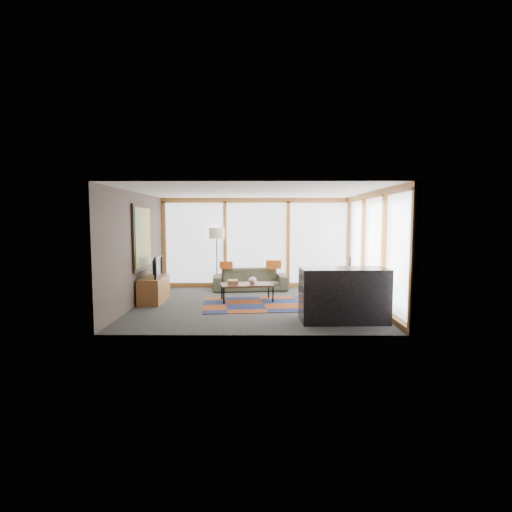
{
  "coord_description": "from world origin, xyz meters",
  "views": [
    {
      "loc": [
        0.07,
        -9.16,
        1.96
      ],
      "look_at": [
        0.0,
        0.4,
        1.1
      ],
      "focal_mm": 28.0,
      "sensor_mm": 36.0,
      "label": 1
    }
  ],
  "objects_px": {
    "television": "(155,267)",
    "bar_counter": "(343,295)",
    "floor_lamp": "(217,258)",
    "tv_console": "(154,289)",
    "bookshelf": "(353,288)",
    "coffee_table": "(247,292)",
    "sofa": "(250,279)"
  },
  "relations": [
    {
      "from": "coffee_table",
      "to": "television",
      "type": "xyz_separation_m",
      "value": [
        -2.2,
        -0.12,
        0.64
      ]
    },
    {
      "from": "coffee_table",
      "to": "bookshelf",
      "type": "xyz_separation_m",
      "value": [
        2.65,
        0.36,
        0.06
      ]
    },
    {
      "from": "floor_lamp",
      "to": "bookshelf",
      "type": "height_order",
      "value": "floor_lamp"
    },
    {
      "from": "tv_console",
      "to": "bar_counter",
      "type": "xyz_separation_m",
      "value": [
        4.16,
        -1.83,
        0.22
      ]
    },
    {
      "from": "floor_lamp",
      "to": "television",
      "type": "height_order",
      "value": "floor_lamp"
    },
    {
      "from": "floor_lamp",
      "to": "television",
      "type": "relative_size",
      "value": 1.98
    },
    {
      "from": "coffee_table",
      "to": "tv_console",
      "type": "xyz_separation_m",
      "value": [
        -2.23,
        -0.11,
        0.09
      ]
    },
    {
      "from": "tv_console",
      "to": "bar_counter",
      "type": "bearing_deg",
      "value": -23.73
    },
    {
      "from": "sofa",
      "to": "bookshelf",
      "type": "xyz_separation_m",
      "value": [
        2.61,
        -1.18,
        -0.03
      ]
    },
    {
      "from": "coffee_table",
      "to": "television",
      "type": "relative_size",
      "value": 1.42
    },
    {
      "from": "television",
      "to": "bar_counter",
      "type": "distance_m",
      "value": 4.52
    },
    {
      "from": "coffee_table",
      "to": "television",
      "type": "distance_m",
      "value": 2.3
    },
    {
      "from": "coffee_table",
      "to": "bookshelf",
      "type": "bearing_deg",
      "value": 7.65
    },
    {
      "from": "television",
      "to": "bar_counter",
      "type": "relative_size",
      "value": 0.53
    },
    {
      "from": "sofa",
      "to": "floor_lamp",
      "type": "height_order",
      "value": "floor_lamp"
    },
    {
      "from": "bookshelf",
      "to": "bar_counter",
      "type": "relative_size",
      "value": 1.32
    },
    {
      "from": "floor_lamp",
      "to": "television",
      "type": "bearing_deg",
      "value": -124.95
    },
    {
      "from": "floor_lamp",
      "to": "bookshelf",
      "type": "xyz_separation_m",
      "value": [
        3.56,
        -1.37,
        -0.6
      ]
    },
    {
      "from": "bookshelf",
      "to": "tv_console",
      "type": "distance_m",
      "value": 4.9
    },
    {
      "from": "coffee_table",
      "to": "bar_counter",
      "type": "relative_size",
      "value": 0.76
    },
    {
      "from": "bar_counter",
      "to": "floor_lamp",
      "type": "bearing_deg",
      "value": 125.92
    },
    {
      "from": "coffee_table",
      "to": "bar_counter",
      "type": "distance_m",
      "value": 2.75
    },
    {
      "from": "floor_lamp",
      "to": "coffee_table",
      "type": "relative_size",
      "value": 1.39
    },
    {
      "from": "sofa",
      "to": "bookshelf",
      "type": "distance_m",
      "value": 2.87
    },
    {
      "from": "floor_lamp",
      "to": "tv_console",
      "type": "height_order",
      "value": "floor_lamp"
    },
    {
      "from": "coffee_table",
      "to": "bookshelf",
      "type": "distance_m",
      "value": 2.67
    },
    {
      "from": "floor_lamp",
      "to": "tv_console",
      "type": "xyz_separation_m",
      "value": [
        -1.32,
        -1.84,
        -0.57
      ]
    },
    {
      "from": "floor_lamp",
      "to": "bar_counter",
      "type": "bearing_deg",
      "value": -52.26
    },
    {
      "from": "sofa",
      "to": "television",
      "type": "height_order",
      "value": "television"
    },
    {
      "from": "bookshelf",
      "to": "bar_counter",
      "type": "bearing_deg",
      "value": -107.5
    },
    {
      "from": "bookshelf",
      "to": "television",
      "type": "distance_m",
      "value": 4.91
    },
    {
      "from": "television",
      "to": "bar_counter",
      "type": "xyz_separation_m",
      "value": [
        4.13,
        -1.82,
        -0.33
      ]
    }
  ]
}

